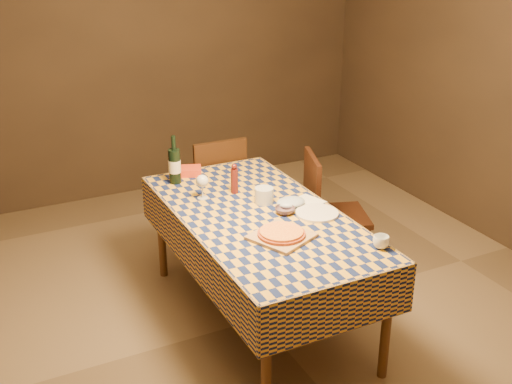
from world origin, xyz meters
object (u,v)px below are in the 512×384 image
at_px(wine_bottle, 175,165).
at_px(white_plate, 317,213).
at_px(cutting_board, 281,236).
at_px(chair_far, 216,187).
at_px(pizza, 281,233).
at_px(dining_table, 260,225).
at_px(chair_right, 327,208).
at_px(bowl, 285,210).

relative_size(wine_bottle, white_plate, 1.27).
distance_m(cutting_board, wine_bottle, 1.10).
xyz_separation_m(wine_bottle, chair_far, (0.45, 0.35, -0.37)).
relative_size(cutting_board, pizza, 0.94).
bearing_deg(pizza, white_plate, 27.55).
height_order(pizza, white_plate, pizza).
distance_m(dining_table, cutting_board, 0.35).
bearing_deg(cutting_board, chair_right, 42.34).
distance_m(white_plate, chair_right, 0.69).
bearing_deg(bowl, pizza, -122.30).
bearing_deg(pizza, chair_right, 42.34).
height_order(bowl, white_plate, bowl).
bearing_deg(chair_right, white_plate, -128.63).
bearing_deg(bowl, chair_right, 34.99).
bearing_deg(cutting_board, white_plate, 27.55).
bearing_deg(white_plate, chair_right, 51.37).
height_order(chair_far, chair_right, same).
xyz_separation_m(bowl, chair_far, (0.01, 1.13, -0.27)).
relative_size(dining_table, cutting_board, 6.03).
distance_m(dining_table, pizza, 0.36).
height_order(dining_table, chair_far, chair_far).
xyz_separation_m(chair_far, chair_right, (0.56, -0.73, 0.00)).
xyz_separation_m(cutting_board, white_plate, (0.35, 0.18, -0.00)).
bearing_deg(chair_right, bowl, -145.01).
bearing_deg(wine_bottle, pizza, -76.49).
relative_size(white_plate, chair_right, 0.29).
bearing_deg(chair_far, cutting_board, -97.65).
bearing_deg(white_plate, chair_far, 97.36).
xyz_separation_m(cutting_board, wine_bottle, (-0.26, 1.06, 0.12)).
bearing_deg(bowl, wine_bottle, 119.18).
relative_size(bowl, chair_right, 0.13).
bearing_deg(pizza, bowl, 57.70).
height_order(cutting_board, chair_far, chair_far).
xyz_separation_m(pizza, white_plate, (0.35, 0.18, -0.02)).
height_order(bowl, chair_far, chair_far).
bearing_deg(white_plate, pizza, -152.45).
xyz_separation_m(dining_table, pizza, (-0.03, -0.34, 0.11)).
relative_size(white_plate, chair_far, 0.29).
relative_size(cutting_board, chair_right, 0.33).
relative_size(wine_bottle, chair_far, 0.36).
bearing_deg(bowl, cutting_board, -122.30).
relative_size(bowl, chair_far, 0.13).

